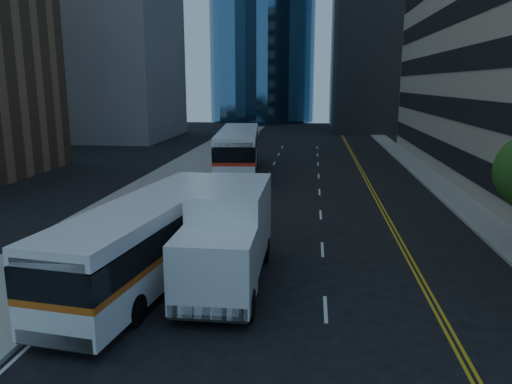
% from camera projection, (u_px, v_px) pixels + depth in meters
% --- Properties ---
extents(ground, '(160.00, 160.00, 0.00)m').
position_uv_depth(ground, '(310.00, 339.00, 14.35)').
color(ground, black).
rests_on(ground, ground).
extents(sidewalk_west, '(5.00, 90.00, 0.15)m').
position_uv_depth(sidewalk_west, '(180.00, 175.00, 39.76)').
color(sidewalk_west, gray).
rests_on(sidewalk_west, ground).
extents(sidewalk_east, '(2.00, 90.00, 0.15)m').
position_uv_depth(sidewalk_east, '(432.00, 180.00, 37.61)').
color(sidewalk_east, gray).
rests_on(sidewalk_east, ground).
extents(midrise_west, '(18.00, 18.00, 35.00)m').
position_uv_depth(midrise_west, '(98.00, 1.00, 64.18)').
color(midrise_west, gray).
rests_on(midrise_west, ground).
extents(bus_front, '(4.15, 12.00, 3.03)m').
position_uv_depth(bus_front, '(151.00, 236.00, 18.43)').
color(bus_front, white).
rests_on(bus_front, ground).
extents(bus_rear, '(4.28, 13.89, 3.52)m').
position_uv_depth(bus_rear, '(239.00, 149.00, 40.65)').
color(bus_rear, white).
rests_on(bus_rear, ground).
extents(box_truck, '(2.56, 7.31, 3.50)m').
position_uv_depth(box_truck, '(228.00, 235.00, 17.99)').
color(box_truck, white).
rests_on(box_truck, ground).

